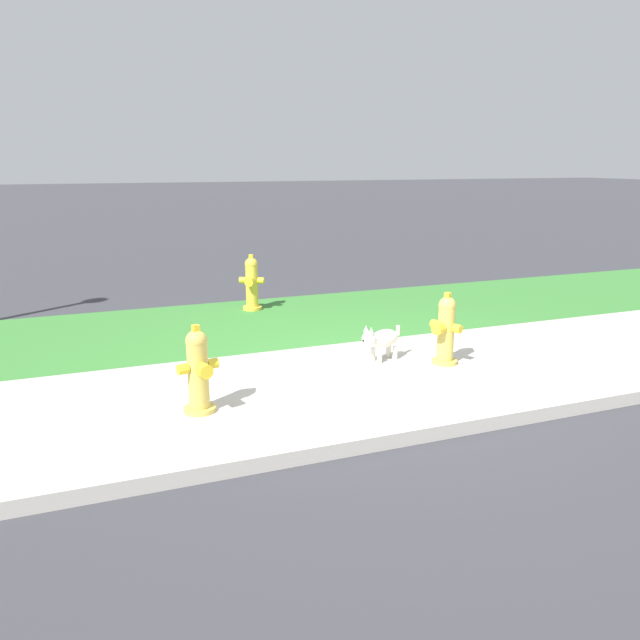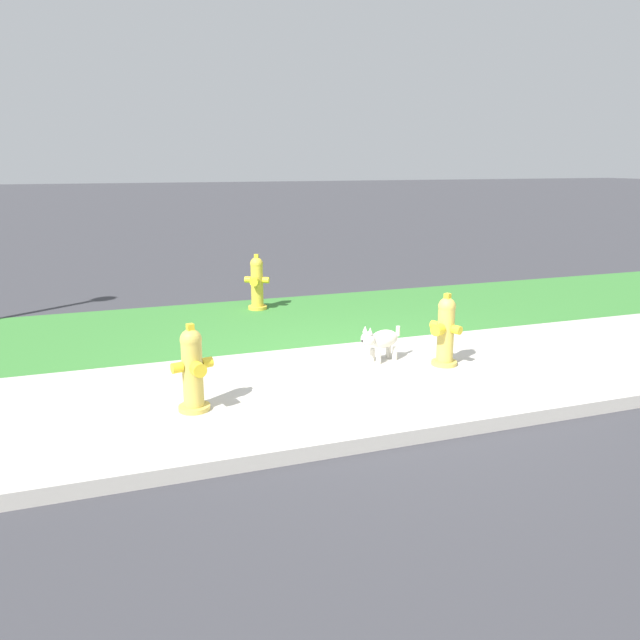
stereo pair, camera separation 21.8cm
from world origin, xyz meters
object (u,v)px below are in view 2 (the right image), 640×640
object	(u,v)px
fire_hydrant_at_driveway	(257,283)
fire_hydrant_far_end	(193,370)
small_white_dog	(381,340)
fire_hydrant_mid_block	(445,331)

from	to	relation	value
fire_hydrant_at_driveway	fire_hydrant_far_end	size ratio (longest dim) A/B	1.04
fire_hydrant_far_end	small_white_dog	world-z (taller)	fire_hydrant_far_end
fire_hydrant_at_driveway	small_white_dog	distance (m)	2.91
fire_hydrant_at_driveway	fire_hydrant_mid_block	distance (m)	3.39
fire_hydrant_far_end	fire_hydrant_mid_block	size ratio (longest dim) A/B	1.00
fire_hydrant_at_driveway	small_white_dog	bearing A→B (deg)	131.06
fire_hydrant_far_end	fire_hydrant_mid_block	xyz separation A→B (m)	(2.65, 0.37, 0.00)
fire_hydrant_far_end	fire_hydrant_at_driveway	bearing A→B (deg)	-124.69
fire_hydrant_mid_block	small_white_dog	distance (m)	0.68
fire_hydrant_far_end	fire_hydrant_mid_block	world-z (taller)	same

